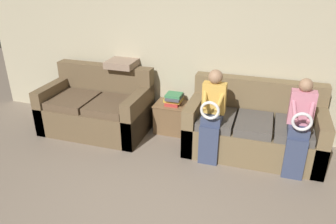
# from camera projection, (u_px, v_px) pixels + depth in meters

# --- Properties ---
(wall_back) EXTENTS (7.31, 0.06, 2.55)m
(wall_back) POSITION_uv_depth(u_px,v_px,m) (204.00, 49.00, 4.74)
(wall_back) COLOR #BCB293
(wall_back) RESTS_ON ground_plane
(couch_main) EXTENTS (1.80, 0.92, 0.95)m
(couch_main) POSITION_uv_depth(u_px,v_px,m) (254.00, 129.00, 4.50)
(couch_main) COLOR brown
(couch_main) RESTS_ON ground_plane
(couch_side) EXTENTS (1.59, 0.94, 0.96)m
(couch_side) POSITION_uv_depth(u_px,v_px,m) (97.00, 109.00, 5.10)
(couch_side) COLOR brown
(couch_side) RESTS_ON ground_plane
(child_left_seated) EXTENTS (0.30, 0.38, 1.22)m
(child_left_seated) POSITION_uv_depth(u_px,v_px,m) (212.00, 113.00, 4.17)
(child_left_seated) COLOR #384260
(child_left_seated) RESTS_ON ground_plane
(child_right_seated) EXTENTS (0.29, 0.37, 1.22)m
(child_right_seated) POSITION_uv_depth(u_px,v_px,m) (299.00, 125.00, 3.89)
(child_right_seated) COLOR #384260
(child_right_seated) RESTS_ON ground_plane
(side_shelf) EXTENTS (0.57, 0.41, 0.46)m
(side_shelf) POSITION_uv_depth(u_px,v_px,m) (174.00, 117.00, 5.06)
(side_shelf) COLOR brown
(side_shelf) RESTS_ON ground_plane
(book_stack) EXTENTS (0.25, 0.32, 0.17)m
(book_stack) POSITION_uv_depth(u_px,v_px,m) (174.00, 99.00, 4.92)
(book_stack) COLOR #BC3833
(book_stack) RESTS_ON side_shelf
(throw_pillow) EXTENTS (0.43, 0.43, 0.10)m
(throw_pillow) POSITION_uv_depth(u_px,v_px,m) (122.00, 63.00, 5.01)
(throw_pillow) COLOR gray
(throw_pillow) RESTS_ON couch_side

